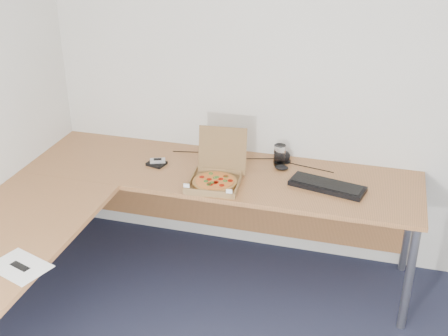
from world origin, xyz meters
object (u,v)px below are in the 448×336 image
(wallet, at_px, (157,164))
(desk, at_px, (149,201))
(pizza_box, at_px, (216,179))
(keyboard, at_px, (327,186))
(drinking_glass, at_px, (280,155))

(wallet, bearing_deg, desk, -61.44)
(pizza_box, height_order, keyboard, pizza_box)
(pizza_box, relative_size, keyboard, 0.78)
(desk, relative_size, drinking_glass, 18.51)
(pizza_box, distance_m, wallet, 0.47)
(desk, distance_m, drinking_glass, 0.92)
(pizza_box, relative_size, drinking_glass, 2.60)
(desk, height_order, drinking_glass, drinking_glass)
(pizza_box, xyz_separation_m, wallet, (-0.45, 0.15, -0.03))
(keyboard, bearing_deg, wallet, -168.43)
(drinking_glass, height_order, keyboard, drinking_glass)
(pizza_box, distance_m, keyboard, 0.68)
(wallet, bearing_deg, keyboard, 12.12)
(drinking_glass, distance_m, keyboard, 0.42)
(keyboard, xyz_separation_m, wallet, (-1.11, 0.02, -0.00))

